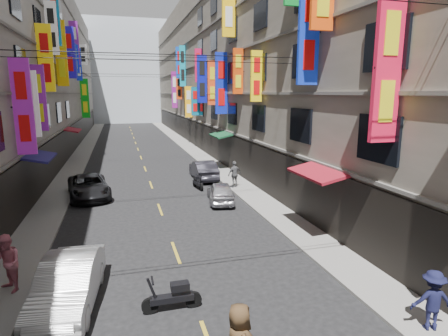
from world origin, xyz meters
TOP-DOWN VIEW (x-y plane):
  - sidewalk_left at (-6.00, 42.00)m, footprint 2.00×90.00m
  - sidewalk_right at (6.00, 42.00)m, footprint 2.00×90.00m
  - building_row_right at (11.99, 42.00)m, footprint 10.14×90.00m
  - haze_block at (0.00, 92.00)m, footprint 18.00×8.00m
  - shop_signage at (-0.11, 35.06)m, footprint 14.00×55.00m
  - street_awnings at (-1.26, 26.00)m, footprint 13.99×35.20m
  - overhead_cables at (0.00, 30.00)m, footprint 14.00×38.04m
  - lane_markings at (0.00, 39.00)m, footprint 0.12×80.20m
  - scooter_crossing at (-0.69, 13.87)m, footprint 1.80×0.50m
  - scooter_far_right at (2.99, 28.02)m, footprint 0.58×1.80m
  - car_left_mid at (-3.70, 14.91)m, footprint 2.01×4.65m
  - car_left_far at (-4.00, 27.73)m, footprint 3.02×5.30m
  - car_right_mid at (3.67, 24.51)m, footprint 2.07×3.87m
  - car_right_far at (4.00, 30.73)m, footprint 1.62×4.45m
  - pedestrian_lfar at (-5.64, 16.19)m, footprint 1.06×1.12m
  - pedestrian_rnear at (5.88, 10.94)m, footprint 1.20×0.86m
  - pedestrian_rfar at (5.40, 27.28)m, footprint 1.20×0.93m

SIDE VIEW (x-z plane):
  - lane_markings at x=0.00m, z-range 0.00..0.01m
  - sidewalk_left at x=-6.00m, z-range 0.00..0.12m
  - sidewalk_right at x=6.00m, z-range 0.00..0.12m
  - scooter_crossing at x=-0.69m, z-range -0.13..1.01m
  - scooter_far_right at x=2.99m, z-range -0.13..1.01m
  - car_right_mid at x=3.67m, z-range 0.00..1.25m
  - car_left_far at x=-4.00m, z-range 0.00..1.39m
  - car_right_far at x=4.00m, z-range 0.00..1.46m
  - car_left_mid at x=-3.70m, z-range 0.00..1.49m
  - pedestrian_rnear at x=5.88m, z-range 0.12..1.79m
  - pedestrian_rfar at x=5.40m, z-range 0.12..1.92m
  - pedestrian_lfar at x=-5.64m, z-range 0.12..2.02m
  - street_awnings at x=-1.26m, z-range 2.80..3.20m
  - overhead_cables at x=0.00m, z-range 8.18..9.42m
  - shop_signage at x=-0.11m, z-range 2.79..15.52m
  - building_row_right at x=11.99m, z-range -0.01..18.99m
  - haze_block at x=0.00m, z-range 0.00..22.00m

